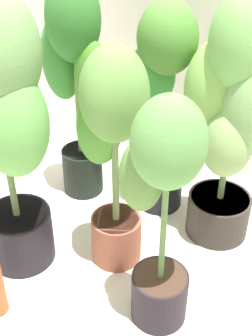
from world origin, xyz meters
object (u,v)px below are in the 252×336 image
(potted_plant_back_left, at_px, (75,69))
(potted_plant_front_right, at_px, (160,203))
(potted_plant_center, at_px, (111,142))
(potted_plant_back_center, at_px, (160,93))
(potted_plant_back_right, at_px, (231,112))

(potted_plant_back_left, distance_m, potted_plant_front_right, 0.78)
(potted_plant_center, relative_size, potted_plant_front_right, 1.04)
(potted_plant_front_right, bearing_deg, potted_plant_back_left, 139.16)
(potted_plant_back_center, distance_m, potted_plant_back_left, 0.36)
(potted_plant_back_center, xyz_separation_m, potted_plant_front_right, (0.24, -0.57, -0.06))
(potted_plant_back_left, xyz_separation_m, potted_plant_front_right, (0.59, -0.51, -0.11))
(potted_plant_center, xyz_separation_m, potted_plant_front_right, (0.25, -0.19, -0.04))
(potted_plant_back_left, xyz_separation_m, potted_plant_center, (0.33, -0.32, -0.08))
(potted_plant_back_left, bearing_deg, potted_plant_front_right, -40.84)
(potted_plant_back_center, bearing_deg, potted_plant_front_right, -67.41)
(potted_plant_back_right, xyz_separation_m, potted_plant_back_center, (-0.30, 0.08, -0.02))
(potted_plant_back_right, height_order, potted_plant_back_left, potted_plant_back_right)
(potted_plant_back_right, height_order, potted_plant_center, potted_plant_back_right)
(potted_plant_back_right, relative_size, potted_plant_back_left, 1.02)
(potted_plant_back_center, relative_size, potted_plant_center, 1.05)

